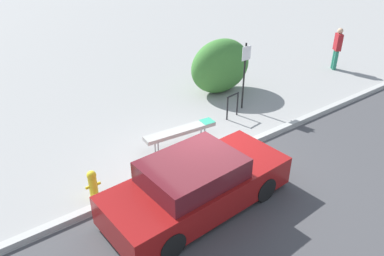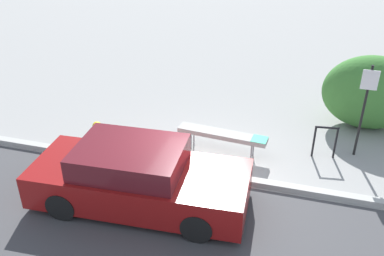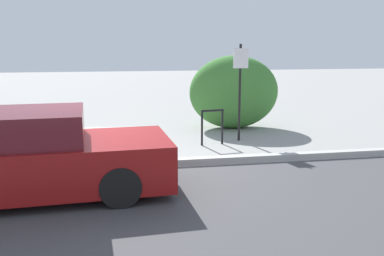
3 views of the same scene
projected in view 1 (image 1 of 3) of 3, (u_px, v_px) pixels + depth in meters
ground_plane at (201, 165)px, 10.00m from camera, size 60.00×60.00×0.00m
curb at (201, 163)px, 9.96m from camera, size 60.00×0.20×0.13m
bench at (181, 131)px, 10.59m from camera, size 2.21×0.56×0.56m
bike_rack at (233, 103)px, 12.14m from camera, size 0.55×0.12×0.83m
sign_post at (245, 70)px, 12.30m from camera, size 0.36×0.08×2.30m
fire_hydrant at (93, 184)px, 8.62m from camera, size 0.36×0.22×0.77m
shrub_hedge at (221, 66)px, 13.77m from camera, size 2.49×1.42×2.00m
pedestrian at (337, 48)px, 15.88m from camera, size 0.41×0.46×1.78m
parked_car_near at (197, 185)px, 8.25m from camera, size 4.41×1.95×1.32m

